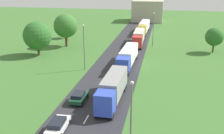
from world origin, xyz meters
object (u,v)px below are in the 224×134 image
(car_second, at_px, (79,97))
(tree_maple, at_px, (66,21))
(lamppost_third, at_px, (153,28))
(distant_building, at_px, (148,11))
(truck_third, at_px, (139,37))
(car_lead, at_px, (58,125))
(tree_birch, at_px, (66,26))
(lamppost_second, at_px, (84,45))
(tree_oak, at_px, (37,36))
(truck_lead, at_px, (113,88))
(truck_fourth, at_px, (144,27))
(lamppost_lead, at_px, (131,117))
(tree_pine, at_px, (214,37))
(truck_second, at_px, (128,56))

(car_second, xyz_separation_m, tree_maple, (-16.97, 42.80, 4.32))
(lamppost_third, xyz_separation_m, distant_building, (-4.39, 45.52, -0.73))
(truck_third, distance_m, distant_building, 43.87)
(car_lead, distance_m, tree_birch, 43.61)
(lamppost_second, distance_m, tree_maple, 31.31)
(car_lead, bearing_deg, tree_oak, 118.32)
(truck_lead, bearing_deg, lamppost_second, 121.11)
(car_lead, xyz_separation_m, tree_maple, (-16.98, 51.22, 4.29))
(truck_lead, xyz_separation_m, distant_building, (-0.29, 81.07, 2.06))
(tree_oak, bearing_deg, car_second, -53.71)
(truck_third, distance_m, car_lead, 47.05)
(truck_fourth, relative_size, tree_birch, 1.66)
(tree_maple, relative_size, distant_building, 0.59)
(car_lead, relative_size, car_second, 1.11)
(distant_building, bearing_deg, truck_third, -89.32)
(lamppost_lead, height_order, tree_pine, lamppost_lead)
(truck_lead, relative_size, tree_maple, 1.65)
(lamppost_lead, distance_m, lamppost_third, 48.61)
(truck_lead, xyz_separation_m, lamppost_second, (-8.17, 13.53, 2.81))
(lamppost_second, xyz_separation_m, lamppost_third, (12.26, 22.02, -0.01))
(lamppost_lead, xyz_separation_m, tree_oak, (-26.10, 35.13, 0.01))
(truck_second, xyz_separation_m, lamppost_lead, (4.39, -30.77, 2.60))
(truck_fourth, bearing_deg, car_lead, -94.63)
(car_second, xyz_separation_m, tree_birch, (-13.55, 32.76, 4.65))
(tree_birch, bearing_deg, lamppost_lead, -63.15)
(lamppost_second, height_order, tree_maple, lamppost_second)
(tree_oak, xyz_separation_m, tree_pine, (40.69, 10.19, -0.80))
(lamppost_third, relative_size, tree_oak, 1.13)
(truck_lead, xyz_separation_m, tree_birch, (-18.39, 31.68, 3.27))
(truck_third, relative_size, truck_fourth, 0.91)
(tree_oak, height_order, distant_building, distant_building)
(lamppost_second, distance_m, distant_building, 68.00)
(truck_third, bearing_deg, tree_maple, 168.56)
(truck_second, height_order, car_lead, truck_second)
(tree_maple, bearing_deg, lamppost_second, -64.17)
(truck_third, xyz_separation_m, tree_pine, (18.61, -4.99, 1.78))
(lamppost_second, xyz_separation_m, distant_building, (7.88, 67.54, -0.75))
(car_lead, bearing_deg, lamppost_lead, -21.34)
(truck_lead, relative_size, car_lead, 2.58)
(truck_lead, distance_m, tree_maple, 47.16)
(tree_birch, bearing_deg, truck_second, -37.41)
(truck_fourth, distance_m, tree_pine, 28.59)
(tree_pine, bearing_deg, tree_oak, -165.94)
(truck_third, relative_size, car_lead, 2.77)
(tree_maple, bearing_deg, tree_pine, -13.09)
(truck_second, distance_m, tree_birch, 23.23)
(truck_lead, height_order, lamppost_lead, lamppost_lead)
(distant_building, bearing_deg, tree_pine, -68.59)
(truck_fourth, xyz_separation_m, car_lead, (-5.14, -63.48, -1.29))
(truck_second, relative_size, tree_pine, 2.23)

